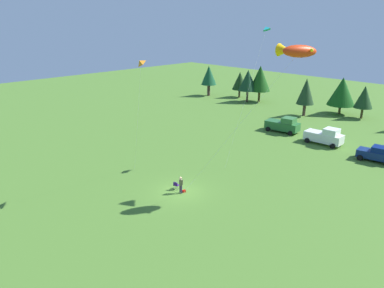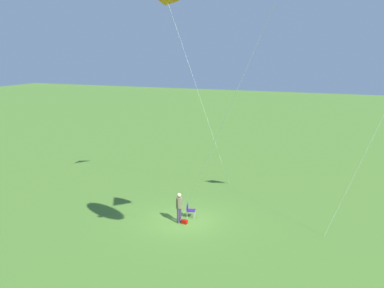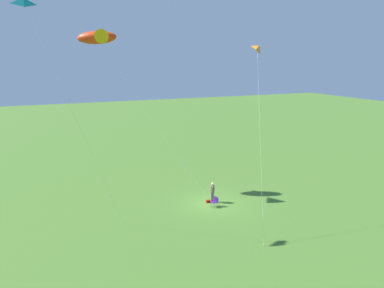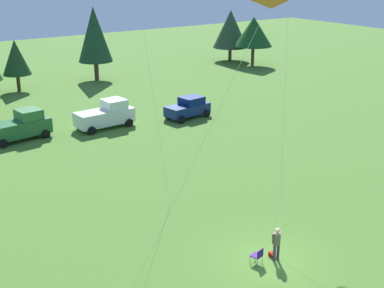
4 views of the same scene
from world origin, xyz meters
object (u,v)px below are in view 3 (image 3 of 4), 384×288
at_px(folding_chair, 215,201).
at_px(kite_delta_teal, 24,2).
at_px(kite_large_fish, 98,37).
at_px(kite_delta_orange, 259,49).
at_px(person_kite_flyer, 212,191).
at_px(backpack_on_grass, 208,201).

xyz_separation_m(folding_chair, kite_delta_teal, (0.60, 13.01, 14.75)).
distance_m(folding_chair, kite_large_fish, 17.02).
bearing_deg(kite_delta_orange, person_kite_flyer, 34.25).
xyz_separation_m(person_kite_flyer, folding_chair, (-0.96, 0.24, -0.53)).
bearing_deg(kite_large_fish, kite_delta_teal, 142.28).
bearing_deg(person_kite_flyer, backpack_on_grass, -4.48).
distance_m(backpack_on_grass, kite_delta_teal, 19.88).
distance_m(person_kite_flyer, kite_large_fish, 16.28).
height_order(backpack_on_grass, kite_large_fish, kite_large_fish).
relative_size(folding_chair, kite_delta_teal, 0.05).
xyz_separation_m(kite_large_fish, kite_delta_orange, (-9.96, -9.71, -1.09)).
bearing_deg(kite_delta_orange, backpack_on_grass, 37.87).
relative_size(person_kite_flyer, kite_large_fish, 0.12).
bearing_deg(backpack_on_grass, person_kite_flyer, -100.80).
bearing_deg(kite_delta_orange, folding_chair, 47.84).
bearing_deg(kite_delta_orange, kite_delta_teal, 80.01).
height_order(person_kite_flyer, kite_large_fish, kite_large_fish).
bearing_deg(folding_chair, person_kite_flyer, -119.08).
distance_m(folding_chair, backpack_on_grass, 1.10).
relative_size(person_kite_flyer, kite_delta_orange, 0.13).
relative_size(backpack_on_grass, kite_large_fish, 0.02).
bearing_deg(kite_delta_teal, person_kite_flyer, -88.44).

